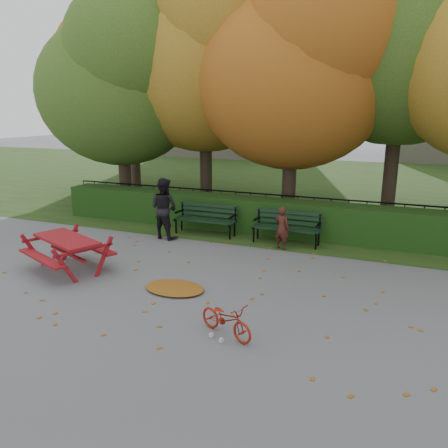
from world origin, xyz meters
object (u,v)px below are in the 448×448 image
at_px(picnic_table, 67,245).
at_px(adult, 164,208).
at_px(tree_a, 123,80).
at_px(tree_d, 419,22).
at_px(child, 282,228).
at_px(bench_right, 287,225).
at_px(bench_left, 206,217).
at_px(bicycle, 226,319).
at_px(tree_b, 211,52).
at_px(tree_f, 134,57).
at_px(tree_c, 303,64).

xyz_separation_m(picnic_table, adult, (0.70, 3.11, 0.26)).
height_order(picnic_table, adult, adult).
relative_size(tree_a, tree_d, 0.78).
relative_size(tree_d, child, 8.48).
xyz_separation_m(bench_right, picnic_table, (-4.03, -3.91, 0.08)).
height_order(bench_left, picnic_table, bench_left).
xyz_separation_m(picnic_table, bicycle, (4.40, -1.39, -0.31)).
relative_size(tree_d, bicycle, 8.86).
height_order(tree_d, bicycle, tree_d).
distance_m(tree_a, tree_d, 9.33).
xyz_separation_m(tree_b, child, (3.55, -3.60, -4.84)).
bearing_deg(child, tree_b, -30.16).
distance_m(tree_f, child, 11.46).
bearing_deg(tree_b, bicycle, -64.90).
relative_size(tree_c, tree_d, 0.84).
xyz_separation_m(tree_a, bench_left, (3.89, -1.88, -4.00)).
distance_m(tree_b, child, 7.00).
xyz_separation_m(bench_left, child, (2.40, -0.56, 0.05)).
bearing_deg(child, bench_left, 2.19).
bearing_deg(tree_a, adult, -42.15).
relative_size(tree_a, bicycle, 6.92).
distance_m(tree_c, adult, 5.87).
height_order(tree_c, tree_f, tree_f).
distance_m(tree_a, bench_right, 7.69).
bearing_deg(tree_c, tree_f, 157.65).
height_order(tree_d, tree_f, tree_d).
height_order(picnic_table, child, child).
relative_size(tree_d, bench_right, 5.32).
relative_size(tree_b, bench_right, 4.88).
xyz_separation_m(tree_b, tree_f, (-4.69, 2.49, 0.29)).
bearing_deg(tree_f, picnic_table, -66.02).
height_order(picnic_table, bicycle, picnic_table).
bearing_deg(tree_d, adult, -144.68).
bearing_deg(bicycle, child, 27.26).
distance_m(bench_left, bicycle, 5.98).
height_order(tree_f, bicycle, tree_f).
bearing_deg(picnic_table, bench_left, 89.46).
distance_m(tree_b, bench_right, 6.76).
height_order(tree_c, bicycle, tree_c).
bearing_deg(picnic_table, tree_f, 136.09).
xyz_separation_m(bench_left, picnic_table, (-1.63, -3.91, 0.08)).
xyz_separation_m(tree_f, bench_right, (8.23, -5.54, -5.17)).
bearing_deg(child, tree_c, -69.24).
xyz_separation_m(tree_d, picnic_table, (-6.81, -7.44, -5.39)).
xyz_separation_m(bench_left, bicycle, (2.77, -5.30, -0.24)).
xyz_separation_m(tree_c, child, (0.27, -2.82, -4.26)).
bearing_deg(tree_f, bench_left, -43.51).
xyz_separation_m(tree_b, bench_right, (3.54, -3.04, -4.88)).
distance_m(tree_a, picnic_table, 7.35).
height_order(tree_a, bench_right, tree_a).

